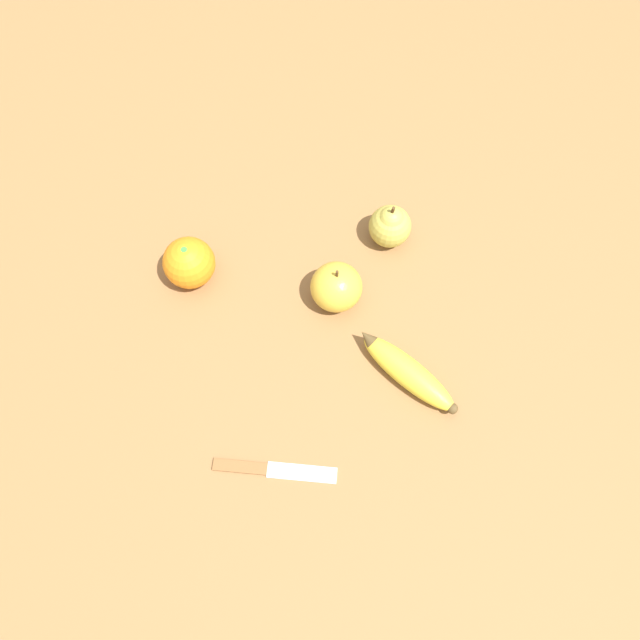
{
  "coord_description": "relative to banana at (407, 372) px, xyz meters",
  "views": [
    {
      "loc": [
        -0.14,
        -0.32,
        0.87
      ],
      "look_at": [
        0.05,
        0.0,
        0.03
      ],
      "focal_mm": 35.0,
      "sensor_mm": 36.0,
      "label": 1
    }
  ],
  "objects": [
    {
      "name": "pear",
      "position": [
        0.11,
        0.21,
        0.02
      ],
      "size": [
        0.07,
        0.07,
        0.09
      ],
      "color": "#B7AD47",
      "rests_on": "ground_plane"
    },
    {
      "name": "orange",
      "position": [
        -0.2,
        0.31,
        0.02
      ],
      "size": [
        0.08,
        0.08,
        0.08
      ],
      "color": "orange",
      "rests_on": "ground_plane"
    },
    {
      "name": "banana",
      "position": [
        0.0,
        0.0,
        0.0
      ],
      "size": [
        0.09,
        0.17,
        0.04
      ],
      "rotation": [
        0.0,
        0.0,
        1.89
      ],
      "color": "yellow",
      "rests_on": "ground_plane"
    },
    {
      "name": "apple",
      "position": [
        -0.02,
        0.16,
        0.02
      ],
      "size": [
        0.08,
        0.08,
        0.08
      ],
      "color": "gold",
      "rests_on": "ground_plane"
    },
    {
      "name": "paring_knife",
      "position": [
        -0.24,
        -0.02,
        -0.02
      ],
      "size": [
        0.15,
        0.11,
        0.01
      ],
      "rotation": [
        0.0,
        0.0,
        4.1
      ],
      "color": "silver",
      "rests_on": "ground_plane"
    },
    {
      "name": "ground_plane",
      "position": [
        -0.12,
        0.13,
        -0.02
      ],
      "size": [
        3.0,
        3.0,
        0.0
      ],
      "primitive_type": "plane",
      "color": "olive"
    }
  ]
}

